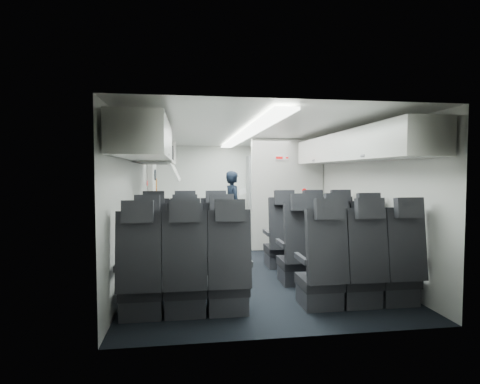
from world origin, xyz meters
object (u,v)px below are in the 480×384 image
object	(u,v)px
seat_row_rear	(276,274)
seat_row_front	(248,243)
boarding_door	(153,199)
flight_attendant	(233,206)
carry_on_bag	(158,153)
seat_row_mid	(260,256)
galley_unit	(265,195)

from	to	relation	value
seat_row_rear	seat_row_front	bearing A→B (deg)	90.00
seat_row_rear	boarding_door	distance (m)	4.25
flight_attendant	carry_on_bag	world-z (taller)	carry_on_bag
seat_row_front	carry_on_bag	bearing A→B (deg)	158.24
seat_row_rear	seat_row_mid	bearing A→B (deg)	90.00
seat_row_mid	galley_unit	xyz separation A→B (m)	(0.95, 4.15, 0.55)
flight_attendant	seat_row_rear	bearing A→B (deg)	165.94
carry_on_bag	seat_row_rear	bearing A→B (deg)	-40.74
galley_unit	boarding_door	size ratio (longest dim) A/B	1.02
seat_row_rear	flight_attendant	distance (m)	4.13
flight_attendant	carry_on_bag	bearing A→B (deg)	126.68
boarding_door	carry_on_bag	xyz separation A→B (m)	(0.22, -1.52, 0.86)
galley_unit	seat_row_mid	bearing A→B (deg)	-102.88
boarding_door	flight_attendant	world-z (taller)	boarding_door
flight_attendant	boarding_door	bearing A→B (deg)	84.22
seat_row_front	seat_row_mid	xyz separation A→B (m)	(0.00, -0.90, 0.00)
seat_row_mid	carry_on_bag	distance (m)	2.48
seat_row_front	flight_attendant	world-z (taller)	flight_attendant
seat_row_rear	boarding_door	bearing A→B (deg)	112.87
seat_row_front	carry_on_bag	size ratio (longest dim) A/B	7.61
seat_row_front	galley_unit	size ratio (longest dim) A/B	1.75
flight_attendant	carry_on_bag	distance (m)	2.51
seat_row_front	boarding_door	world-z (taller)	boarding_door
seat_row_front	flight_attendant	bearing A→B (deg)	88.89
seat_row_front	galley_unit	distance (m)	3.43
galley_unit	flight_attendant	world-z (taller)	galley_unit
carry_on_bag	seat_row_mid	bearing A→B (deg)	-27.62
seat_row_rear	flight_attendant	bearing A→B (deg)	89.37
seat_row_front	seat_row_mid	size ratio (longest dim) A/B	1.00
boarding_door	carry_on_bag	size ratio (longest dim) A/B	4.25
seat_row_front	seat_row_mid	bearing A→B (deg)	-90.00
seat_row_front	flight_attendant	size ratio (longest dim) A/B	2.17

